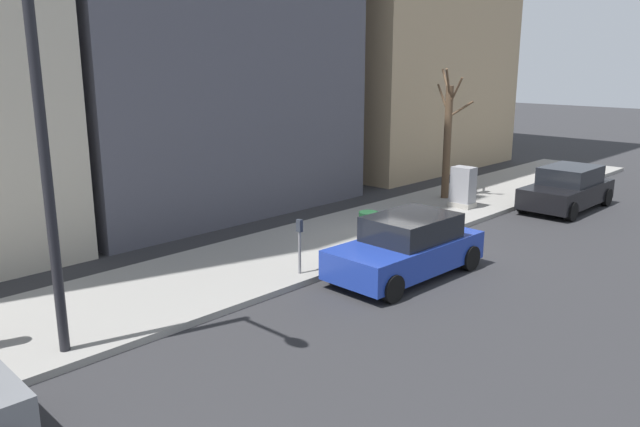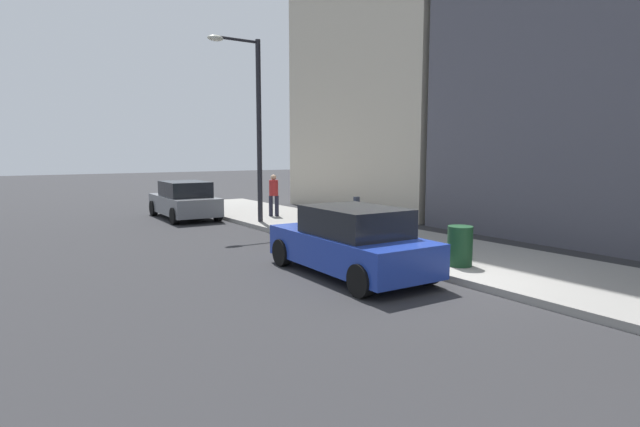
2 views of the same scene
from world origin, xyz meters
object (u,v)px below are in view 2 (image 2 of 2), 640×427
Objects in this scene: parked_car_grey at (184,201)px; parked_car_blue at (351,242)px; streetlamp at (252,115)px; trash_bin at (460,246)px; pedestrian_near_meter at (274,193)px; parking_meter at (356,216)px.

parked_car_blue is at bearing -88.96° from parked_car_grey.
streetlamp is 9.62m from trash_bin.
parked_car_grey is at bearing 90.96° from parked_car_blue.
pedestrian_near_meter is at bearing 37.37° from streetlamp.
trash_bin is 10.13m from pedestrian_near_meter.
parked_car_grey is 4.99m from streetlamp.
parking_meter is 0.21× the size of streetlamp.
parked_car_grey is (0.20, 11.30, 0.00)m from parked_car_blue.
trash_bin is (1.98, -12.48, -0.14)m from parked_car_grey.
pedestrian_near_meter reaches higher than parking_meter.
parked_car_grey is 3.72m from pedestrian_near_meter.
streetlamp is at bearing 93.94° from trash_bin.
pedestrian_near_meter is at bearing 85.26° from trash_bin.
trash_bin is 0.54× the size of pedestrian_near_meter.
trash_bin is (0.45, -3.17, -0.38)m from parking_meter.
parked_car_grey is 0.66× the size of streetlamp.
parked_car_grey is 12.64m from trash_bin.
streetlamp is at bearing 80.60° from parked_car_blue.
streetlamp is (-0.17, 5.80, 3.04)m from parking_meter.
parking_meter is at bearing 50.96° from parked_car_blue.
parking_meter is 1.50× the size of trash_bin.
streetlamp is (1.37, -3.51, 3.28)m from parked_car_grey.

